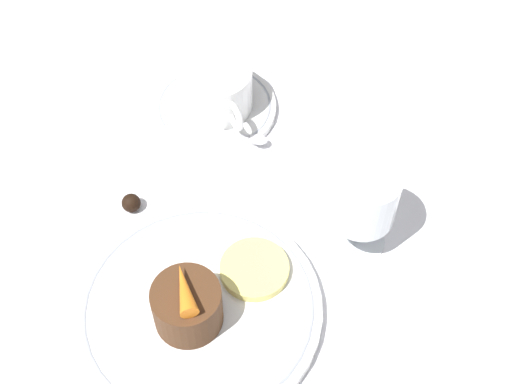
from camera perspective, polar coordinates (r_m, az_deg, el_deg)
ground_plane at (r=0.74m, az=-2.09°, el=-5.64°), size 3.00×3.00×0.00m
dinner_plate at (r=0.70m, az=-4.53°, el=-9.31°), size 0.24×0.24×0.01m
saucer at (r=0.86m, az=-3.32°, el=6.78°), size 0.15×0.15×0.01m
coffee_cup at (r=0.84m, az=-3.26°, el=8.32°), size 0.11×0.09×0.06m
spoon at (r=0.82m, az=-2.26°, el=4.70°), size 0.09×0.10×0.00m
wine_glass at (r=0.70m, az=8.60°, el=-0.67°), size 0.07×0.07×0.11m
dessert_cake at (r=0.67m, az=-5.52°, el=-9.09°), size 0.07×0.07×0.05m
carrot_garnish at (r=0.64m, az=-5.75°, el=-7.72°), size 0.05×0.03×0.02m
pineapple_slice at (r=0.71m, az=-0.13°, el=-6.18°), size 0.07×0.07×0.01m
chocolate_truffle at (r=0.78m, az=-9.96°, el=-0.87°), size 0.02×0.02×0.02m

